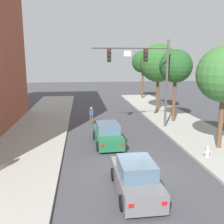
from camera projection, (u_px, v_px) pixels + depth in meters
name	position (u px, v px, depth m)	size (l,w,h in m)	color
ground_plane	(135.00, 174.00, 13.28)	(120.00, 120.00, 0.00)	#424247
sidewalk_left	(8.00, 180.00, 12.49)	(5.00, 60.00, 0.15)	#A8A59E
traffic_signal_mast	(146.00, 68.00, 21.10)	(6.52, 0.38, 7.50)	#514C47
car_lead_green	(108.00, 135.00, 17.90)	(1.97, 4.30, 1.60)	#1E663D
car_following_grey	(136.00, 178.00, 11.27)	(1.87, 4.26, 1.60)	slate
pedestrian_crossing_road	(91.00, 115.00, 23.65)	(0.36, 0.22, 1.64)	brown
fire_hydrant	(207.00, 151.00, 15.24)	(0.48, 0.24, 0.72)	#B2B2B7
street_tree_second	(176.00, 67.00, 23.40)	(3.09, 3.09, 6.81)	brown
street_tree_third	(159.00, 63.00, 28.46)	(4.31, 4.31, 7.67)	brown
street_tree_farthest	(143.00, 62.00, 38.57)	(3.45, 3.45, 7.36)	brown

